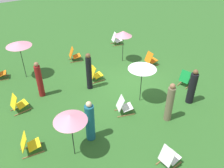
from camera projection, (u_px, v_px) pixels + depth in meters
The scene contains 19 objects.
ground_plane at pixel (132, 85), 11.82m from camera, with size 40.00×40.00×0.00m, color #2D6026.
deckchair_0 at pixel (151, 60), 13.32m from camera, with size 0.52×0.79×0.83m.
deckchair_1 at pixel (186, 79), 11.64m from camera, with size 0.67×0.86×0.83m.
deckchair_2 at pixel (95, 74), 11.98m from camera, with size 0.53×0.79×0.83m.
deckchair_3 at pixel (124, 106), 9.85m from camera, with size 0.69×0.87×0.83m.
deckchair_5 at pixel (29, 144), 8.11m from camera, with size 0.57×0.81×0.83m.
deckchair_6 at pixel (18, 104), 9.97m from camera, with size 0.57×0.82×0.83m.
deckchair_9 at pixel (169, 157), 7.65m from camera, with size 0.52×0.79×0.83m.
deckchair_10 at pixel (74, 55), 13.80m from camera, with size 0.65×0.85×0.83m.
deckchair_11 at pixel (116, 39), 15.73m from camera, with size 0.64×0.85×0.83m.
umbrella_0 at pixel (142, 67), 9.78m from camera, with size 1.22×1.22×1.90m.
umbrella_1 at pixel (123, 34), 13.00m from camera, with size 0.99×0.99×1.87m.
umbrella_2 at pixel (19, 44), 11.42m from camera, with size 1.25×1.25×2.00m.
umbrella_3 at pixel (70, 118), 7.30m from camera, with size 1.10×1.10×1.79m.
person_0 at pixel (192, 87), 10.25m from camera, with size 0.37×0.37×1.68m.
person_1 at pixel (89, 72), 11.11m from camera, with size 0.35×0.35×1.88m.
person_2 at pixel (90, 122), 8.41m from camera, with size 0.42×0.42×1.72m.
person_3 at pixel (170, 103), 9.26m from camera, with size 0.39×0.39×1.76m.
person_4 at pixel (39, 80), 10.63m from camera, with size 0.32×0.32×1.77m.
Camera 1 is at (-7.65, 6.20, 6.61)m, focal length 37.55 mm.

